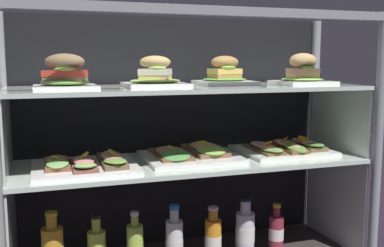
{
  "coord_description": "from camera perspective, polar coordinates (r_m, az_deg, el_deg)",
  "views": [
    {
      "loc": [
        -0.51,
        -1.55,
        0.79
      ],
      "look_at": [
        0.0,
        0.0,
        0.56
      ],
      "focal_mm": 43.0,
      "sensor_mm": 36.0,
      "label": 1
    }
  ],
  "objects": [
    {
      "name": "plated_roll_sandwich_center",
      "position": [
        1.6,
        -4.6,
        5.77
      ],
      "size": [
        0.21,
        0.21,
        0.11
      ],
      "color": "white",
      "rests_on": "shelf_upper_glass"
    },
    {
      "name": "shelf_lower_glass",
      "position": [
        1.68,
        0.0,
        -4.8
      ],
      "size": [
        1.27,
        0.4,
        0.01
      ],
      "primitive_type": "cube",
      "color": "silver",
      "rests_on": "riser_lower_tier"
    },
    {
      "name": "juice_bottle_near_post",
      "position": [
        1.71,
        -2.2,
        -14.55
      ],
      "size": [
        0.06,
        0.06,
        0.23
      ],
      "color": "white",
      "rests_on": "case_base_deck"
    },
    {
      "name": "riser_lower_tier",
      "position": [
        1.73,
        0.0,
        -11.06
      ],
      "size": [
        1.25,
        0.38,
        0.37
      ],
      "color": "silver",
      "rests_on": "case_base_deck"
    },
    {
      "name": "plated_roll_sandwich_right_of_center",
      "position": [
        1.52,
        -15.46,
        5.68
      ],
      "size": [
        0.2,
        0.2,
        0.11
      ],
      "color": "white",
      "rests_on": "shelf_upper_glass"
    },
    {
      "name": "juice_bottle_front_second",
      "position": [
        1.76,
        2.62,
        -14.24
      ],
      "size": [
        0.06,
        0.06,
        0.21
      ],
      "color": "orange",
      "rests_on": "case_base_deck"
    },
    {
      "name": "juice_bottle_back_right",
      "position": [
        1.86,
        10.4,
        -13.2
      ],
      "size": [
        0.06,
        0.06,
        0.2
      ],
      "color": "maroon",
      "rests_on": "case_base_deck"
    },
    {
      "name": "shelf_upper_glass",
      "position": [
        1.64,
        0.0,
        4.41
      ],
      "size": [
        1.27,
        0.4,
        0.01
      ],
      "primitive_type": "cube",
      "color": "silver",
      "rests_on": "riser_upper_tier"
    },
    {
      "name": "plated_roll_sandwich_mid_right",
      "position": [
        1.77,
        13.56,
        5.97
      ],
      "size": [
        0.19,
        0.19,
        0.12
      ],
      "color": "white",
      "rests_on": "shelf_upper_glass"
    },
    {
      "name": "open_sandwich_tray_far_right",
      "position": [
        1.84,
        11.45,
        -2.98
      ],
      "size": [
        0.34,
        0.3,
        0.06
      ],
      "color": "white",
      "rests_on": "shelf_lower_glass"
    },
    {
      "name": "plated_roll_sandwich_near_right_corner",
      "position": [
        1.74,
        4.08,
        6.02
      ],
      "size": [
        0.2,
        0.2,
        0.11
      ],
      "color": "white",
      "rests_on": "shelf_upper_glass"
    },
    {
      "name": "open_sandwich_tray_left_of_center",
      "position": [
        1.57,
        -12.98,
        -4.9
      ],
      "size": [
        0.34,
        0.3,
        0.06
      ],
      "color": "white",
      "rests_on": "shelf_lower_glass"
    },
    {
      "name": "open_sandwich_tray_center",
      "position": [
        1.69,
        -0.16,
        -3.76
      ],
      "size": [
        0.34,
        0.3,
        0.06
      ],
      "color": "white",
      "rests_on": "shelf_lower_glass"
    },
    {
      "name": "case_frame",
      "position": [
        1.77,
        -1.23,
        -0.78
      ],
      "size": [
        1.32,
        0.45,
        0.96
      ],
      "color": "gray",
      "rests_on": "ground"
    },
    {
      "name": "juice_bottle_back_left",
      "position": [
        1.81,
        6.6,
        -13.28
      ],
      "size": [
        0.07,
        0.07,
        0.23
      ],
      "color": "white",
      "rests_on": "case_base_deck"
    },
    {
      "name": "riser_upper_tier",
      "position": [
        1.65,
        0.0,
        -0.25
      ],
      "size": [
        1.25,
        0.38,
        0.25
      ],
      "color": "silver",
      "rests_on": "shelf_lower_glass"
    }
  ]
}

